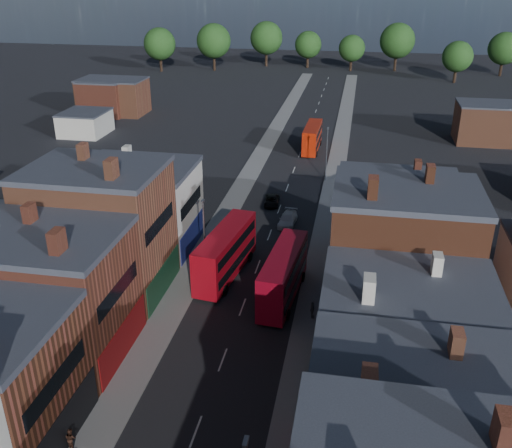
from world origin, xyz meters
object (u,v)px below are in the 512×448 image
at_px(ped_1, 71,438).
at_px(car_2, 272,201).
at_px(car_3, 288,219).
at_px(ped_3, 312,310).
at_px(bus_0, 226,252).
at_px(bus_2, 312,137).
at_px(bus_1, 283,274).

bearing_deg(ped_1, car_2, -73.82).
xyz_separation_m(car_3, ped_3, (4.93, -20.14, 0.27)).
xyz_separation_m(bus_0, bus_2, (4.70, 45.13, -0.32)).
bearing_deg(bus_0, ped_1, -93.02).
bearing_deg(car_3, bus_2, 93.28).
relative_size(ped_1, ped_3, 0.95).
bearing_deg(car_2, ped_3, -78.23).
height_order(bus_1, ped_3, bus_1).
relative_size(bus_1, bus_2, 1.10).
bearing_deg(ped_3, car_2, 9.66).
height_order(bus_1, car_3, bus_1).
bearing_deg(car_3, bus_1, -80.63).
bearing_deg(bus_0, bus_1, -19.11).
relative_size(bus_2, ped_3, 6.12).
xyz_separation_m(bus_2, ped_3, (4.86, -51.50, -1.42)).
height_order(bus_2, ped_3, bus_2).
height_order(bus_0, bus_1, bus_0).
height_order(bus_0, car_3, bus_0).
bearing_deg(bus_1, ped_1, -112.63).
height_order(car_3, ped_3, ped_3).
relative_size(bus_2, ped_1, 6.45).
bearing_deg(car_3, ped_1, -100.36).
bearing_deg(ped_1, bus_0, -76.47).
distance_m(car_2, ped_1, 44.79).
bearing_deg(car_2, bus_2, 78.30).
relative_size(bus_0, ped_3, 7.06).
xyz_separation_m(bus_1, ped_1, (-11.20, -21.37, -1.67)).
bearing_deg(bus_1, ped_3, -39.45).
relative_size(car_3, ped_3, 2.82).
relative_size(bus_0, bus_2, 1.15).
bearing_deg(bus_0, car_2, 93.01).
bearing_deg(ped_1, ped_3, -103.59).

